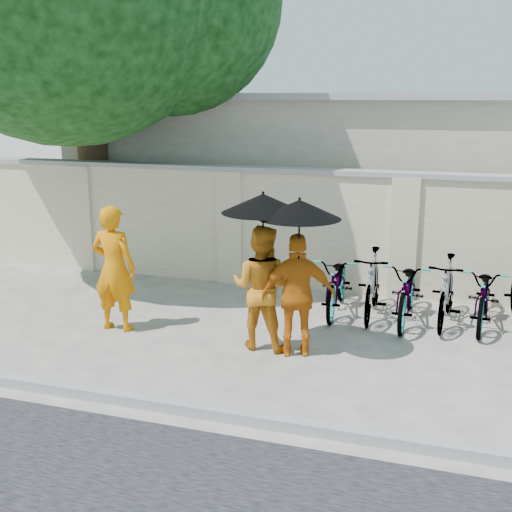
% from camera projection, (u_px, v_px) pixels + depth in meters
% --- Properties ---
extents(ground, '(80.00, 80.00, 0.00)m').
position_uv_depth(ground, '(223.00, 352.00, 8.43)').
color(ground, '#BDB2A1').
extents(kerb, '(40.00, 0.16, 0.12)m').
position_uv_depth(kerb, '(167.00, 405.00, 6.85)').
color(kerb, gray).
rests_on(kerb, ground).
extents(compound_wall, '(20.00, 0.30, 2.00)m').
position_uv_depth(compound_wall, '(344.00, 234.00, 10.85)').
color(compound_wall, beige).
rests_on(compound_wall, ground).
extents(building_behind, '(14.00, 6.00, 3.20)m').
position_uv_depth(building_behind, '(422.00, 175.00, 13.92)').
color(building_behind, beige).
rests_on(building_behind, ground).
extents(monk_left, '(0.66, 0.44, 1.81)m').
position_uv_depth(monk_left, '(114.00, 268.00, 9.04)').
color(monk_left, orange).
rests_on(monk_left, ground).
extents(monk_center, '(0.83, 0.66, 1.66)m').
position_uv_depth(monk_center, '(261.00, 287.00, 8.40)').
color(monk_center, orange).
rests_on(monk_center, ground).
extents(parasol_center, '(1.06, 1.06, 1.14)m').
position_uv_depth(parasol_center, '(263.00, 203.00, 8.04)').
color(parasol_center, black).
rests_on(parasol_center, ground).
extents(monk_right, '(1.02, 0.67, 1.61)m').
position_uv_depth(monk_right, '(298.00, 295.00, 8.15)').
color(monk_right, '#C7620F').
rests_on(monk_right, ground).
extents(parasol_right, '(1.03, 1.03, 1.14)m').
position_uv_depth(parasol_right, '(299.00, 209.00, 7.80)').
color(parasol_right, black).
rests_on(parasol_right, ground).
extents(bike_0, '(0.71, 1.81, 0.93)m').
position_uv_depth(bike_0, '(338.00, 283.00, 9.87)').
color(bike_0, '#ABABAB').
rests_on(bike_0, ground).
extents(bike_1, '(0.54, 1.73, 1.03)m').
position_uv_depth(bike_1, '(372.00, 284.00, 9.64)').
color(bike_1, '#ABABAB').
rests_on(bike_1, ground).
extents(bike_2, '(0.68, 1.87, 0.98)m').
position_uv_depth(bike_2, '(408.00, 290.00, 9.44)').
color(bike_2, '#ABABAB').
rests_on(bike_2, ground).
extents(bike_3, '(0.60, 1.70, 1.00)m').
position_uv_depth(bike_3, '(446.00, 291.00, 9.35)').
color(bike_3, '#ABABAB').
rests_on(bike_3, ground).
extents(bike_4, '(0.76, 1.82, 0.93)m').
position_uv_depth(bike_4, '(485.00, 295.00, 9.28)').
color(bike_4, '#ABABAB').
rests_on(bike_4, ground).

